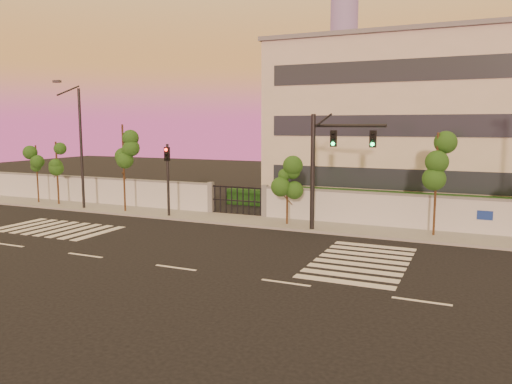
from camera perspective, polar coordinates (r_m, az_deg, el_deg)
ground at (r=21.74m, az=-9.14°, el=-8.56°), size 120.00×120.00×0.00m
sidewalk at (r=30.78m, az=1.63°, el=-3.51°), size 60.00×3.00×0.15m
perimeter_wall at (r=31.94m, az=2.84°, el=-1.30°), size 60.00×0.36×2.20m
hedge_row at (r=34.18m, az=6.17°, el=-1.17°), size 41.00×4.25×1.80m
institutional_building at (r=39.48m, az=20.61°, el=7.34°), size 24.40×12.40×12.25m
distant_skyscraper at (r=312.16m, az=10.02°, el=17.85°), size 16.00×16.00×118.00m
road_markings at (r=25.62m, az=-7.49°, el=-6.01°), size 57.00×7.62×0.02m
street_tree_a at (r=41.58m, az=-23.77°, el=3.27°), size 1.43×1.14×4.53m
street_tree_b at (r=40.05m, az=-21.80°, el=3.55°), size 1.63×1.30×4.83m
street_tree_c at (r=35.21m, az=-14.91°, el=4.86°), size 1.64×1.31×6.09m
street_tree_d at (r=29.69m, az=3.65°, el=1.68°), size 1.49×1.19×4.01m
street_tree_e at (r=28.15m, az=20.02°, el=3.36°), size 1.53×1.22×5.65m
traffic_signal_main at (r=27.94m, az=8.15°, el=3.82°), size 4.19×0.81×6.65m
traffic_signal_secondary at (r=32.86m, az=-10.06°, el=2.35°), size 0.38×0.35×4.83m
streetlight_west at (r=37.33m, az=-19.57°, el=5.40°), size 0.54×2.16×8.98m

